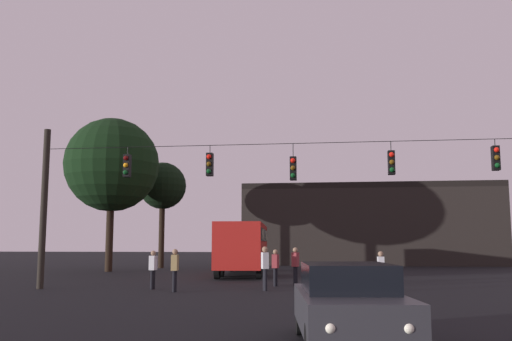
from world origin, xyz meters
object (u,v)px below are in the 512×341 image
at_px(pedestrian_crossing_right, 275,265).
at_px(tree_behind_building, 112,165).
at_px(city_bus, 244,243).
at_px(pedestrian_trailing, 381,269).
at_px(pedestrian_crossing_left, 175,268).
at_px(pedestrian_far_side, 295,264).
at_px(car_near_right, 348,303).
at_px(tree_left_silhouette, 163,187).
at_px(pedestrian_crossing_center, 265,265).
at_px(pedestrian_near_bus, 153,267).

relative_size(pedestrian_crossing_right, tree_behind_building, 0.16).
height_order(city_bus, pedestrian_trailing, city_bus).
relative_size(pedestrian_crossing_left, pedestrian_crossing_right, 1.03).
bearing_deg(pedestrian_crossing_right, tree_behind_building, 137.83).
relative_size(pedestrian_trailing, tree_behind_building, 0.15).
distance_m(pedestrian_crossing_left, tree_behind_building, 17.84).
bearing_deg(tree_behind_building, pedestrian_far_side, -38.85).
distance_m(car_near_right, tree_behind_building, 29.97).
height_order(pedestrian_crossing_left, tree_left_silhouette, tree_left_silhouette).
xyz_separation_m(pedestrian_crossing_left, tree_left_silhouette, (-6.62, 19.88, 5.26)).
relative_size(city_bus, pedestrian_crossing_center, 6.35).
bearing_deg(pedestrian_crossing_right, car_near_right, -79.27).
bearing_deg(pedestrian_trailing, city_bus, 123.36).
xyz_separation_m(pedestrian_trailing, tree_left_silhouette, (-14.67, 18.63, 5.32)).
height_order(pedestrian_crossing_right, pedestrian_near_bus, pedestrian_crossing_right).
bearing_deg(pedestrian_near_bus, pedestrian_crossing_right, 24.77).
xyz_separation_m(pedestrian_far_side, tree_left_silhouette, (-11.13, 16.01, 5.24)).
bearing_deg(city_bus, tree_left_silhouette, 134.09).
distance_m(pedestrian_crossing_left, pedestrian_crossing_center, 3.59).
bearing_deg(pedestrian_far_side, city_bus, 113.62).
bearing_deg(car_near_right, city_bus, 103.32).
bearing_deg(car_near_right, pedestrian_near_bus, 122.42).
distance_m(pedestrian_crossing_right, pedestrian_near_bus, 5.38).
xyz_separation_m(pedestrian_crossing_right, pedestrian_far_side, (0.86, 0.53, 0.06)).
relative_size(city_bus, pedestrian_trailing, 7.11).
bearing_deg(pedestrian_trailing, pedestrian_crossing_left, -171.14).
height_order(tree_left_silhouette, tree_behind_building, tree_behind_building).
relative_size(pedestrian_trailing, pedestrian_far_side, 0.93).
bearing_deg(city_bus, car_near_right, -76.68).
distance_m(car_near_right, pedestrian_near_bus, 14.13).
relative_size(car_near_right, pedestrian_crossing_right, 2.78).
relative_size(car_near_right, pedestrian_crossing_left, 2.69).
relative_size(pedestrian_crossing_center, pedestrian_far_side, 1.04).
height_order(pedestrian_crossing_left, pedestrian_near_bus, pedestrian_crossing_left).
height_order(car_near_right, pedestrian_crossing_right, pedestrian_crossing_right).
height_order(car_near_right, pedestrian_crossing_left, pedestrian_crossing_left).
relative_size(pedestrian_crossing_center, pedestrian_near_bus, 1.11).
relative_size(pedestrian_crossing_left, pedestrian_near_bus, 1.05).
bearing_deg(pedestrian_crossing_right, pedestrian_far_side, 31.93).
distance_m(city_bus, pedestrian_crossing_left, 12.18).
relative_size(city_bus, car_near_right, 2.50).
bearing_deg(city_bus, pedestrian_crossing_right, -72.62).
bearing_deg(pedestrian_crossing_center, pedestrian_crossing_left, -164.75).
relative_size(city_bus, tree_behind_building, 1.08).
bearing_deg(pedestrian_crossing_left, car_near_right, -59.68).
bearing_deg(city_bus, pedestrian_crossing_left, -94.28).
xyz_separation_m(pedestrian_crossing_left, pedestrian_far_side, (4.51, 3.87, 0.02)).
height_order(pedestrian_crossing_left, tree_behind_building, tree_behind_building).
bearing_deg(city_bus, pedestrian_far_side, -66.38).
bearing_deg(city_bus, tree_behind_building, 166.51).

